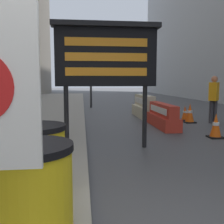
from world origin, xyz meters
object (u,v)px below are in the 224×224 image
at_px(traffic_cone_mid, 185,113).
at_px(traffic_cone_far, 190,113).
at_px(traffic_light_near_curb, 91,49).
at_px(traffic_cone_near, 216,126).
at_px(pedestrian_worker, 214,95).
at_px(barrel_drum_foreground, 29,191).
at_px(jersey_barrier_red_striped, 163,117).
at_px(message_board, 106,56).
at_px(jersey_barrier_cream, 144,107).
at_px(barrel_drum_middle, 35,158).

height_order(traffic_cone_mid, traffic_cone_far, traffic_cone_far).
bearing_deg(traffic_light_near_curb, traffic_cone_near, -70.51).
bearing_deg(pedestrian_worker, traffic_cone_far, -63.76).
relative_size(barrel_drum_foreground, traffic_cone_mid, 1.44).
height_order(traffic_cone_near, traffic_cone_far, traffic_cone_far).
xyz_separation_m(traffic_cone_far, pedestrian_worker, (0.77, -0.19, 0.64)).
bearing_deg(traffic_cone_mid, jersey_barrier_red_striped, -133.94).
relative_size(message_board, jersey_barrier_cream, 1.29).
bearing_deg(traffic_cone_far, barrel_drum_foreground, -122.34).
xyz_separation_m(jersey_barrier_cream, pedestrian_worker, (1.99, -1.95, 0.58)).
bearing_deg(barrel_drum_foreground, traffic_cone_mid, 59.43).
relative_size(barrel_drum_foreground, traffic_cone_far, 1.16).
bearing_deg(traffic_cone_far, traffic_light_near_curb, 119.65).
xyz_separation_m(jersey_barrier_cream, traffic_cone_far, (1.22, -1.76, -0.06)).
bearing_deg(traffic_cone_near, message_board, -165.62).
distance_m(message_board, pedestrian_worker, 5.16).
relative_size(jersey_barrier_red_striped, traffic_cone_far, 3.11).
bearing_deg(traffic_cone_mid, jersey_barrier_cream, 136.73).
xyz_separation_m(message_board, traffic_light_near_curb, (-0.03, 9.03, 1.27)).
bearing_deg(traffic_cone_near, traffic_cone_mid, 82.41).
bearing_deg(barrel_drum_foreground, jersey_barrier_cream, 70.43).
relative_size(traffic_cone_far, traffic_light_near_curb, 0.15).
bearing_deg(traffic_cone_far, traffic_cone_mid, 84.96).
xyz_separation_m(barrel_drum_middle, traffic_cone_mid, (4.39, 6.25, -0.27)).
bearing_deg(traffic_cone_mid, message_board, -131.02).
distance_m(traffic_cone_mid, pedestrian_worker, 1.25).
xyz_separation_m(jersey_barrier_red_striped, traffic_light_near_curb, (-2.07, 6.54, 2.91)).
relative_size(traffic_cone_near, traffic_cone_mid, 1.15).
relative_size(barrel_drum_middle, traffic_cone_mid, 1.44).
bearing_deg(traffic_cone_far, jersey_barrier_red_striped, -148.17).
height_order(jersey_barrier_cream, traffic_light_near_curb, traffic_light_near_curb).
height_order(barrel_drum_middle, traffic_light_near_curb, traffic_light_near_curb).
distance_m(jersey_barrier_red_striped, traffic_cone_far, 1.44).
xyz_separation_m(traffic_cone_near, traffic_cone_far, (0.36, 2.50, 0.02)).
bearing_deg(barrel_drum_middle, traffic_cone_far, 52.64).
height_order(traffic_cone_mid, pedestrian_worker, pedestrian_worker).
distance_m(barrel_drum_middle, traffic_light_near_curb, 11.83).
xyz_separation_m(traffic_cone_near, traffic_cone_mid, (0.41, 3.06, -0.04)).
xyz_separation_m(barrel_drum_foreground, traffic_light_near_curb, (0.93, 12.45, 2.70)).
bearing_deg(pedestrian_worker, barrel_drum_foreground, 2.30).
bearing_deg(barrel_drum_middle, pedestrian_worker, 47.12).
distance_m(traffic_cone_far, pedestrian_worker, 1.01).
bearing_deg(traffic_cone_far, message_board, -135.15).
xyz_separation_m(jersey_barrier_cream, traffic_cone_near, (0.87, -4.26, -0.08)).
bearing_deg(jersey_barrier_cream, barrel_drum_foreground, -109.57).
relative_size(barrel_drum_foreground, jersey_barrier_red_striped, 0.37).
distance_m(message_board, traffic_cone_near, 3.43).
bearing_deg(pedestrian_worker, barrel_drum_middle, -3.00).
distance_m(traffic_cone_near, pedestrian_worker, 2.66).
distance_m(jersey_barrier_cream, traffic_cone_far, 2.15).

